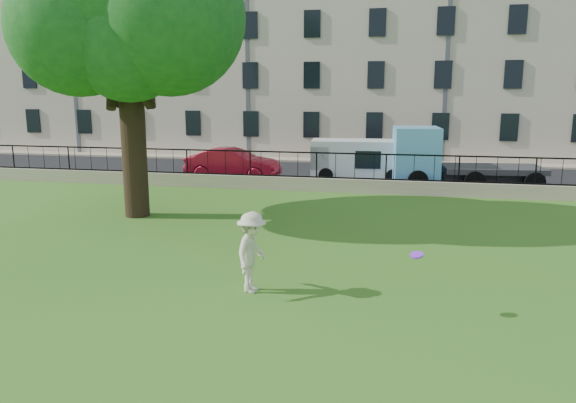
% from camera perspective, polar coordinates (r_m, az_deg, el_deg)
% --- Properties ---
extents(ground, '(120.00, 120.00, 0.00)m').
position_cam_1_polar(ground, '(13.40, -4.94, -8.21)').
color(ground, '#356718').
rests_on(ground, ground).
extents(retaining_wall, '(50.00, 0.40, 0.60)m').
position_cam_1_polar(retaining_wall, '(24.72, 2.90, 1.74)').
color(retaining_wall, gray).
rests_on(retaining_wall, ground).
extents(iron_railing, '(50.00, 0.05, 1.13)m').
position_cam_1_polar(iron_railing, '(24.59, 2.92, 3.70)').
color(iron_railing, black).
rests_on(iron_railing, retaining_wall).
extents(street, '(60.00, 9.00, 0.01)m').
position_cam_1_polar(street, '(29.36, 4.27, 2.72)').
color(street, black).
rests_on(street, ground).
extents(sidewalk, '(60.00, 1.40, 0.12)m').
position_cam_1_polar(sidewalk, '(34.47, 5.37, 4.12)').
color(sidewalk, gray).
rests_on(sidewalk, ground).
extents(building_row, '(56.40, 10.40, 13.80)m').
position_cam_1_polar(building_row, '(39.88, 6.48, 14.98)').
color(building_row, beige).
rests_on(building_row, ground).
extents(tree, '(8.50, 6.71, 10.78)m').
position_cam_1_polar(tree, '(20.55, -16.39, 18.74)').
color(tree, black).
rests_on(tree, ground).
extents(man, '(0.80, 1.25, 1.83)m').
position_cam_1_polar(man, '(12.55, -3.69, -5.17)').
color(man, beige).
rests_on(man, ground).
extents(frisbee, '(0.30, 0.29, 0.12)m').
position_cam_1_polar(frisbee, '(11.51, 12.94, -5.30)').
color(frisbee, '#8D2AF0').
extents(red_sedan, '(4.65, 1.65, 1.53)m').
position_cam_1_polar(red_sedan, '(27.97, -5.61, 3.82)').
color(red_sedan, maroon).
rests_on(red_sedan, street).
extents(white_van, '(4.79, 2.14, 1.97)m').
position_cam_1_polar(white_van, '(27.78, 7.28, 4.19)').
color(white_van, silver).
rests_on(white_van, street).
extents(blue_truck, '(6.67, 2.92, 2.72)m').
position_cam_1_polar(blue_truck, '(26.83, 17.62, 4.28)').
color(blue_truck, '#5FAADE').
rests_on(blue_truck, street).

